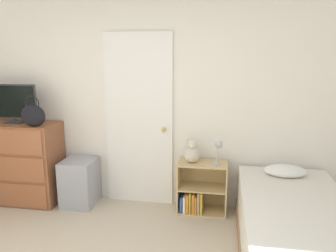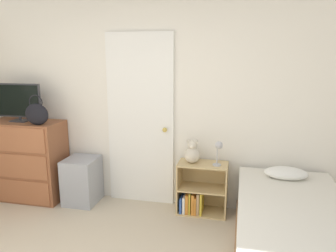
{
  "view_description": "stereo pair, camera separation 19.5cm",
  "coord_description": "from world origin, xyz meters",
  "px_view_note": "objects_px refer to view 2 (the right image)",
  "views": [
    {
      "loc": [
        0.85,
        -1.51,
        1.83
      ],
      "look_at": [
        0.25,
        2.02,
        1.04
      ],
      "focal_mm": 35.0,
      "sensor_mm": 36.0,
      "label": 1
    },
    {
      "loc": [
        1.05,
        -1.47,
        1.83
      ],
      "look_at": [
        0.25,
        2.02,
        1.04
      ],
      "focal_mm": 35.0,
      "sensor_mm": 36.0,
      "label": 2
    }
  ],
  "objects_px": {
    "teddy_bear": "(192,153)",
    "dresser": "(27,160)",
    "tv": "(18,102)",
    "handbag": "(37,114)",
    "desk_lamp": "(219,148)",
    "bed": "(293,235)",
    "bookshelf": "(199,193)",
    "storage_bin": "(82,180)"
  },
  "relations": [
    {
      "from": "dresser",
      "to": "desk_lamp",
      "type": "relative_size",
      "value": 3.55
    },
    {
      "from": "storage_bin",
      "to": "bed",
      "type": "bearing_deg",
      "value": -17.27
    },
    {
      "from": "bookshelf",
      "to": "dresser",
      "type": "bearing_deg",
      "value": -177.91
    },
    {
      "from": "teddy_bear",
      "to": "bookshelf",
      "type": "bearing_deg",
      "value": 2.62
    },
    {
      "from": "tv",
      "to": "desk_lamp",
      "type": "distance_m",
      "value": 2.51
    },
    {
      "from": "desk_lamp",
      "to": "bed",
      "type": "bearing_deg",
      "value": -46.48
    },
    {
      "from": "dresser",
      "to": "handbag",
      "type": "height_order",
      "value": "handbag"
    },
    {
      "from": "bookshelf",
      "to": "desk_lamp",
      "type": "distance_m",
      "value": 0.61
    },
    {
      "from": "tv",
      "to": "bed",
      "type": "relative_size",
      "value": 0.31
    },
    {
      "from": "teddy_bear",
      "to": "dresser",
      "type": "bearing_deg",
      "value": -177.93
    },
    {
      "from": "dresser",
      "to": "handbag",
      "type": "xyz_separation_m",
      "value": [
        0.3,
        -0.15,
        0.64
      ]
    },
    {
      "from": "dresser",
      "to": "teddy_bear",
      "type": "height_order",
      "value": "dresser"
    },
    {
      "from": "tv",
      "to": "handbag",
      "type": "distance_m",
      "value": 0.4
    },
    {
      "from": "teddy_bear",
      "to": "desk_lamp",
      "type": "xyz_separation_m",
      "value": [
        0.3,
        -0.04,
        0.08
      ]
    },
    {
      "from": "tv",
      "to": "desk_lamp",
      "type": "height_order",
      "value": "tv"
    },
    {
      "from": "handbag",
      "to": "teddy_bear",
      "type": "bearing_deg",
      "value": 6.94
    },
    {
      "from": "dresser",
      "to": "bookshelf",
      "type": "height_order",
      "value": "dresser"
    },
    {
      "from": "storage_bin",
      "to": "bookshelf",
      "type": "relative_size",
      "value": 0.94
    },
    {
      "from": "tv",
      "to": "handbag",
      "type": "bearing_deg",
      "value": -23.79
    },
    {
      "from": "dresser",
      "to": "bookshelf",
      "type": "relative_size",
      "value": 1.67
    },
    {
      "from": "handbag",
      "to": "teddy_bear",
      "type": "relative_size",
      "value": 1.29
    },
    {
      "from": "teddy_bear",
      "to": "bed",
      "type": "bearing_deg",
      "value": -38.09
    },
    {
      "from": "bookshelf",
      "to": "bed",
      "type": "bearing_deg",
      "value": -40.65
    },
    {
      "from": "bed",
      "to": "handbag",
      "type": "bearing_deg",
      "value": 168.53
    },
    {
      "from": "teddy_bear",
      "to": "bed",
      "type": "relative_size",
      "value": 0.14
    },
    {
      "from": "bookshelf",
      "to": "tv",
      "type": "bearing_deg",
      "value": -178.16
    },
    {
      "from": "desk_lamp",
      "to": "bed",
      "type": "distance_m",
      "value": 1.17
    },
    {
      "from": "tv",
      "to": "teddy_bear",
      "type": "relative_size",
      "value": 2.18
    },
    {
      "from": "handbag",
      "to": "bed",
      "type": "xyz_separation_m",
      "value": [
        2.83,
        -0.58,
        -0.87
      ]
    },
    {
      "from": "dresser",
      "to": "handbag",
      "type": "relative_size",
      "value": 2.79
    },
    {
      "from": "storage_bin",
      "to": "bed",
      "type": "xyz_separation_m",
      "value": [
        2.39,
        -0.74,
        -0.01
      ]
    },
    {
      "from": "tv",
      "to": "handbag",
      "type": "relative_size",
      "value": 1.68
    },
    {
      "from": "dresser",
      "to": "bookshelf",
      "type": "bearing_deg",
      "value": 2.09
    },
    {
      "from": "handbag",
      "to": "bed",
      "type": "bearing_deg",
      "value": -11.47
    },
    {
      "from": "bookshelf",
      "to": "teddy_bear",
      "type": "relative_size",
      "value": 2.17
    },
    {
      "from": "dresser",
      "to": "tv",
      "type": "bearing_deg",
      "value": 170.62
    },
    {
      "from": "dresser",
      "to": "desk_lamp",
      "type": "xyz_separation_m",
      "value": [
        2.42,
        0.03,
        0.3
      ]
    },
    {
      "from": "desk_lamp",
      "to": "tv",
      "type": "bearing_deg",
      "value": -179.39
    },
    {
      "from": "tv",
      "to": "storage_bin",
      "type": "distance_m",
      "value": 1.25
    },
    {
      "from": "desk_lamp",
      "to": "bed",
      "type": "height_order",
      "value": "desk_lamp"
    },
    {
      "from": "tv",
      "to": "storage_bin",
      "type": "relative_size",
      "value": 1.07
    },
    {
      "from": "teddy_bear",
      "to": "handbag",
      "type": "bearing_deg",
      "value": -173.06
    }
  ]
}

